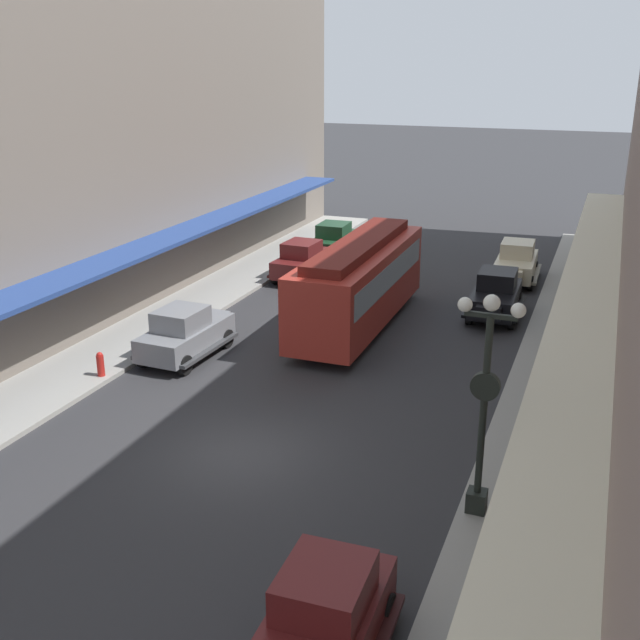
% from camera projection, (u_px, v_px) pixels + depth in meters
% --- Properties ---
extents(ground_plane, '(200.00, 200.00, 0.00)m').
position_uv_depth(ground_plane, '(239.00, 453.00, 20.26)').
color(ground_plane, '#2D2D30').
extents(sidewalk_left, '(3.00, 60.00, 0.15)m').
position_uv_depth(sidewalk_left, '(14.00, 406.00, 22.79)').
color(sidewalk_left, '#99968E').
rests_on(sidewalk_left, ground).
extents(sidewalk_right, '(3.00, 60.00, 0.15)m').
position_uv_depth(sidewalk_right, '(528.00, 507.00, 17.68)').
color(sidewalk_right, '#99968E').
rests_on(sidewalk_right, ground).
extents(parked_car_0, '(2.26, 4.30, 1.84)m').
position_uv_depth(parked_car_0, '(516.00, 261.00, 35.46)').
color(parked_car_0, beige).
rests_on(parked_car_0, ground).
extents(parked_car_1, '(2.25, 4.30, 1.84)m').
position_uv_depth(parked_car_1, '(321.00, 622.00, 12.85)').
color(parked_car_1, '#591919').
rests_on(parked_car_1, ground).
extents(parked_car_2, '(2.29, 4.31, 1.84)m').
position_uv_depth(parked_car_2, '(185.00, 332.00, 26.39)').
color(parked_car_2, slate).
rests_on(parked_car_2, ground).
extents(parked_car_3, '(2.27, 4.31, 1.84)m').
position_uv_depth(parked_car_3, '(304.00, 259.00, 35.80)').
color(parked_car_3, '#591919').
rests_on(parked_car_3, ground).
extents(parked_car_4, '(2.26, 4.30, 1.84)m').
position_uv_depth(parked_car_4, '(335.00, 240.00, 39.68)').
color(parked_car_4, '#193D23').
rests_on(parked_car_4, ground).
extents(parked_car_5, '(2.24, 4.30, 1.84)m').
position_uv_depth(parked_car_5, '(496.00, 293.00, 30.66)').
color(parked_car_5, black).
rests_on(parked_car_5, ground).
extents(streetcar, '(2.60, 9.62, 3.46)m').
position_uv_depth(streetcar, '(359.00, 280.00, 29.04)').
color(streetcar, '#A52D23').
rests_on(streetcar, ground).
extents(lamp_post_with_clock, '(1.42, 0.44, 5.16)m').
position_uv_depth(lamp_post_with_clock, '(485.00, 397.00, 16.51)').
color(lamp_post_with_clock, black).
rests_on(lamp_post_with_clock, sidewalk_right).
extents(fire_hydrant, '(0.24, 0.24, 0.82)m').
position_uv_depth(fire_hydrant, '(100.00, 364.00, 24.64)').
color(fire_hydrant, '#B21E19').
rests_on(fire_hydrant, sidewalk_left).
extents(pedestrian_0, '(0.36, 0.28, 1.67)m').
position_uv_depth(pedestrian_0, '(583.00, 371.00, 22.93)').
color(pedestrian_0, '#2D2D33').
rests_on(pedestrian_0, sidewalk_right).
extents(pedestrian_1, '(0.36, 0.24, 1.64)m').
position_uv_depth(pedestrian_1, '(570.00, 331.00, 26.36)').
color(pedestrian_1, slate).
rests_on(pedestrian_1, sidewalk_right).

